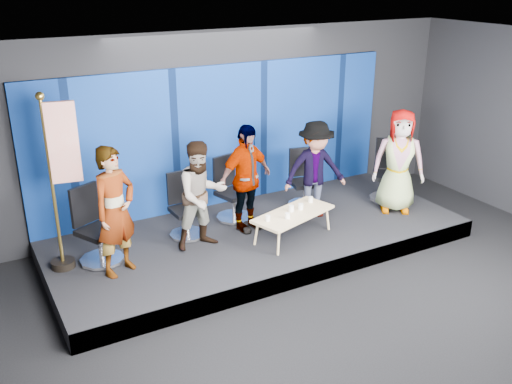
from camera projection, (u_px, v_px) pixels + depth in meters
ground at (348, 318)px, 7.81m from camera, size 10.00×10.00×0.00m
room_walls at (360, 149)px, 6.92m from camera, size 10.02×8.02×3.51m
riser at (259, 238)px, 9.79m from camera, size 7.00×3.00×0.30m
backdrop at (221, 136)px, 10.44m from camera, size 7.00×0.08×2.60m
chair_a at (97, 238)px, 8.58m from camera, size 0.90×0.90×1.19m
panelist_a at (115, 211)px, 8.07m from camera, size 0.83×0.73×1.92m
chair_b at (186, 216)px, 9.44m from camera, size 0.63×0.63×1.08m
panelist_b at (202, 195)px, 8.88m from camera, size 0.87×0.69×1.75m
chair_c at (232, 199)px, 10.07m from camera, size 0.78×0.78×1.13m
panelist_c at (246, 178)px, 9.46m from camera, size 1.15×0.70×1.84m
chair_d at (303, 188)px, 10.63m from camera, size 0.73×0.73×1.08m
panelist_d at (315, 170)px, 10.00m from camera, size 1.25×0.89×1.75m
chair_e at (387, 181)px, 10.91m from camera, size 0.91×0.91×1.16m
panelist_e at (399, 161)px, 10.23m from camera, size 1.10×1.02×1.89m
coffee_table at (293, 215)px, 9.34m from camera, size 1.55×1.01×0.44m
mug_a at (268, 218)px, 9.01m from camera, size 0.08×0.08×0.09m
mug_b at (287, 216)px, 9.09m from camera, size 0.08×0.08×0.10m
mug_c at (291, 208)px, 9.36m from camera, size 0.09×0.09×0.10m
mug_d at (301, 207)px, 9.43m from camera, size 0.09×0.09×0.10m
mug_e at (311, 200)px, 9.73m from camera, size 0.08×0.08×0.10m
flag_stand at (61, 179)px, 8.05m from camera, size 0.60×0.35×2.64m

